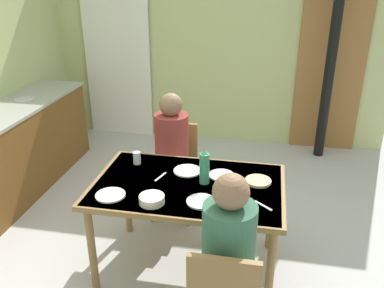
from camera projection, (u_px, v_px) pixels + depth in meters
The scene contains 20 objects.
ground_plane at pixel (164, 260), 3.29m from camera, with size 6.98×6.98×0.00m, color #B6B2B4.
wall_back at pixel (214, 42), 5.17m from camera, with size 4.47×0.10×2.62m, color #BDC683.
door_wooden at pixel (330, 72), 4.97m from camera, with size 0.80×0.05×2.00m, color #976332.
stove_pipe_column at pixel (332, 51), 4.61m from camera, with size 0.12×0.12×2.62m, color black.
curtain_panel at pixel (117, 56), 5.39m from camera, with size 0.90×0.03×2.20m, color white.
kitchen_counter at pixel (13, 151), 4.16m from camera, with size 0.61×2.25×0.91m.
dining_table at pixel (188, 193), 2.95m from camera, with size 1.38×0.89×0.75m.
chair_far_diner at pixel (175, 164), 3.79m from camera, with size 0.40×0.40×0.87m.
person_near_diner at pixel (229, 243), 2.25m from camera, with size 0.30×0.37×0.77m.
person_far_diner at pixel (171, 142), 3.55m from camera, with size 0.30×0.37×0.77m.
water_bottle_green_near at pixel (204, 167), 2.88m from camera, with size 0.07×0.07×0.27m.
serving_bowl_center at pixel (152, 199), 2.67m from camera, with size 0.17×0.17×0.06m, color #F3E2C5.
dinner_plate_near_left at pixel (187, 171), 3.09m from camera, with size 0.21×0.21×0.01m, color white.
dinner_plate_near_right at pixel (110, 195), 2.76m from camera, with size 0.21×0.21×0.01m, color white.
dinner_plate_far_center at pixel (222, 175), 3.03m from camera, with size 0.19×0.19×0.01m, color white.
dinner_plate_far_side at pixel (201, 201), 2.69m from camera, with size 0.20×0.20×0.01m, color white.
drinking_glass_by_near_diner at pixel (137, 158), 3.20m from camera, with size 0.06×0.06×0.10m, color silver.
bread_plate_sliced at pixel (258, 181), 2.94m from camera, with size 0.19×0.19×0.02m, color #DBB77A.
cutlery_knife_near at pixel (263, 206), 2.65m from camera, with size 0.15×0.02×0.00m, color silver.
cutlery_fork_near at pixel (161, 177), 3.01m from camera, with size 0.15×0.02×0.00m, color silver.
Camera 1 is at (0.72, -2.54, 2.20)m, focal length 37.79 mm.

